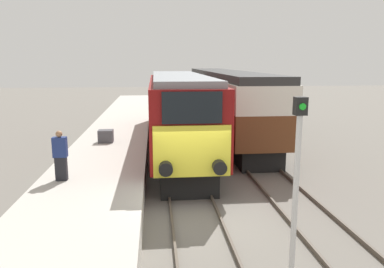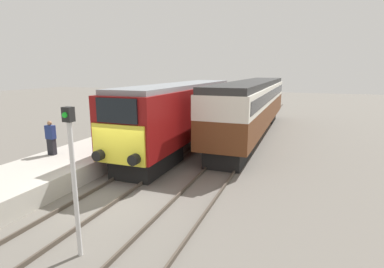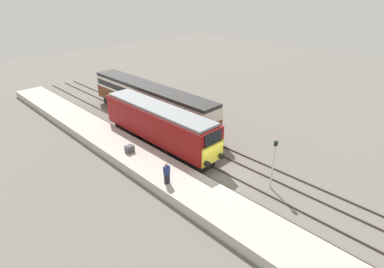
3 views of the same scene
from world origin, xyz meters
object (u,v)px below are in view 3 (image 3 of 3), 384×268
at_px(passenger_carriage, 150,99).
at_px(person_on_platform, 167,174).
at_px(signal_post, 274,161).
at_px(locomotive, 159,125).
at_px(luggage_crate, 130,149).

height_order(passenger_carriage, person_on_platform, passenger_carriage).
relative_size(passenger_carriage, signal_post, 4.76).
xyz_separation_m(locomotive, signal_post, (1.70, -11.15, 0.12)).
height_order(locomotive, passenger_carriage, passenger_carriage).
height_order(locomotive, signal_post, locomotive).
height_order(passenger_carriage, signal_post, passenger_carriage).
distance_m(person_on_platform, signal_post, 7.83).
height_order(person_on_platform, signal_post, signal_post).
bearing_deg(person_on_platform, signal_post, -40.44).
bearing_deg(person_on_platform, luggage_crate, 83.10).
relative_size(person_on_platform, luggage_crate, 2.36).
bearing_deg(passenger_carriage, person_on_platform, -122.99).
xyz_separation_m(passenger_carriage, luggage_crate, (-6.93, -5.93, -1.34)).
bearing_deg(person_on_platform, passenger_carriage, 57.01).
xyz_separation_m(person_on_platform, signal_post, (5.93, -5.06, 0.72)).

